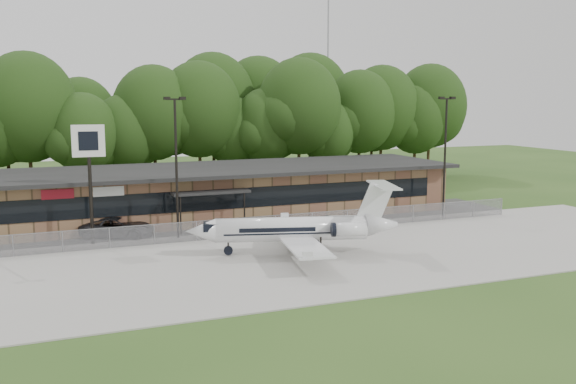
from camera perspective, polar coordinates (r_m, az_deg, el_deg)
name	(u,v)px	position (r m, az deg, el deg)	size (l,w,h in m)	color
ground	(343,296)	(33.87, 4.89, -9.16)	(160.00, 160.00, 0.00)	#2D4C1B
apron	(286,259)	(40.87, -0.22, -5.97)	(64.00, 18.00, 0.08)	#9E9B93
parking_lot	(232,226)	(51.45, -5.00, -2.99)	(50.00, 9.00, 0.06)	#383835
terminal	(216,191)	(55.28, -6.39, 0.05)	(41.00, 11.65, 4.30)	olive
fence	(250,227)	(47.10, -3.40, -3.12)	(46.00, 0.04, 1.52)	gray
treeline	(171,121)	(72.29, -10.37, 6.19)	(72.00, 12.00, 15.00)	#1B3410
radio_mast	(328,79)	(85.09, 3.55, 10.01)	(0.20, 0.20, 25.00)	gray
light_pole_mid	(176,157)	(46.45, -9.91, 3.09)	(1.55, 0.30, 10.23)	black
light_pole_right	(445,147)	(55.99, 13.80, 3.88)	(1.55, 0.30, 10.23)	black
business_jet	(299,230)	(41.69, 1.00, -3.37)	(13.84, 12.42, 4.69)	silver
suv	(118,228)	(48.57, -14.89, -3.08)	(2.47, 5.35, 1.49)	#2C2B2E
pole_sign	(89,154)	(45.84, -17.28, 3.28)	(2.20, 0.39, 8.35)	black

